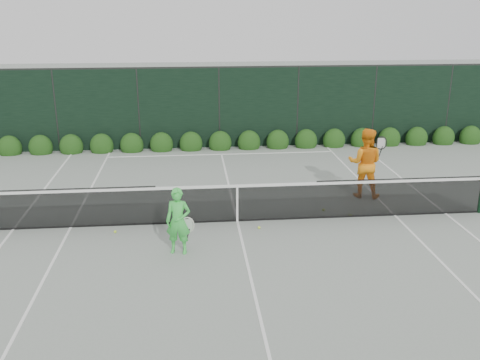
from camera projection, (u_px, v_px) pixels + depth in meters
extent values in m
plane|color=gray|center=(237.00, 221.00, 13.50)|extent=(80.00, 80.00, 0.00)
cube|color=black|center=(65.00, 208.00, 12.97)|extent=(4.40, 0.01, 1.02)
cube|color=black|center=(237.00, 204.00, 13.36)|extent=(4.00, 0.01, 0.96)
cube|color=black|center=(400.00, 197.00, 13.73)|extent=(4.40, 0.01, 1.02)
cube|color=white|center=(237.00, 186.00, 13.21)|extent=(12.80, 0.03, 0.07)
cube|color=black|center=(237.00, 221.00, 13.50)|extent=(12.80, 0.02, 0.04)
cube|color=white|center=(237.00, 204.00, 13.36)|extent=(0.05, 0.03, 0.91)
imported|color=#3ED34C|center=(178.00, 221.00, 11.58)|extent=(0.60, 0.45, 1.49)
torus|color=silver|center=(188.00, 225.00, 11.74)|extent=(0.30, 0.07, 0.30)
cylinder|color=black|center=(188.00, 235.00, 11.81)|extent=(0.10, 0.03, 0.30)
imported|color=orange|center=(365.00, 163.00, 14.98)|extent=(1.17, 1.05, 1.97)
torus|color=black|center=(381.00, 143.00, 14.63)|extent=(0.30, 0.07, 0.30)
cylinder|color=black|center=(381.00, 151.00, 14.71)|extent=(0.10, 0.03, 0.30)
cube|color=white|center=(13.00, 229.00, 13.01)|extent=(0.06, 23.77, 0.01)
cube|color=white|center=(445.00, 213.00, 14.00)|extent=(0.06, 23.77, 0.01)
cube|color=white|center=(71.00, 227.00, 13.13)|extent=(0.06, 23.77, 0.01)
cube|color=white|center=(395.00, 215.00, 13.88)|extent=(0.06, 23.77, 0.01)
cube|color=white|center=(214.00, 123.00, 24.74)|extent=(11.03, 0.06, 0.01)
cube|color=white|center=(221.00, 154.00, 19.56)|extent=(8.23, 0.06, 0.01)
cube|color=white|center=(237.00, 221.00, 13.50)|extent=(0.06, 12.80, 0.01)
cube|color=black|center=(219.00, 108.00, 20.13)|extent=(32.00, 0.06, 3.00)
cube|color=#262826|center=(219.00, 67.00, 19.65)|extent=(32.00, 0.06, 0.06)
cylinder|color=#262826|center=(56.00, 111.00, 19.59)|extent=(0.08, 0.08, 3.00)
cylinder|color=#262826|center=(139.00, 110.00, 19.86)|extent=(0.08, 0.08, 3.00)
cylinder|color=#262826|center=(219.00, 108.00, 20.13)|extent=(0.08, 0.08, 3.00)
cylinder|color=#262826|center=(298.00, 107.00, 20.40)|extent=(0.08, 0.08, 3.00)
cylinder|color=#262826|center=(374.00, 106.00, 20.67)|extent=(0.08, 0.08, 3.00)
cylinder|color=#262826|center=(448.00, 104.00, 20.95)|extent=(0.08, 0.08, 3.00)
ellipsoid|color=#13380F|center=(10.00, 148.00, 19.50)|extent=(0.86, 0.65, 0.94)
ellipsoid|color=#13380F|center=(41.00, 147.00, 19.60)|extent=(0.86, 0.65, 0.94)
ellipsoid|color=#13380F|center=(71.00, 147.00, 19.70)|extent=(0.86, 0.65, 0.94)
ellipsoid|color=#13380F|center=(102.00, 146.00, 19.80)|extent=(0.86, 0.65, 0.94)
ellipsoid|color=#13380F|center=(132.00, 145.00, 19.90)|extent=(0.86, 0.65, 0.94)
ellipsoid|color=#13380F|center=(162.00, 145.00, 20.00)|extent=(0.86, 0.65, 0.94)
ellipsoid|color=#13380F|center=(191.00, 144.00, 20.09)|extent=(0.86, 0.65, 0.94)
ellipsoid|color=#13380F|center=(220.00, 143.00, 20.19)|extent=(0.86, 0.65, 0.94)
ellipsoid|color=#13380F|center=(249.00, 142.00, 20.29)|extent=(0.86, 0.65, 0.94)
ellipsoid|color=#13380F|center=(278.00, 142.00, 20.39)|extent=(0.86, 0.65, 0.94)
ellipsoid|color=#13380F|center=(306.00, 141.00, 20.49)|extent=(0.86, 0.65, 0.94)
ellipsoid|color=#13380F|center=(334.00, 140.00, 20.59)|extent=(0.86, 0.65, 0.94)
ellipsoid|color=#13380F|center=(362.00, 140.00, 20.69)|extent=(0.86, 0.65, 0.94)
ellipsoid|color=#13380F|center=(389.00, 139.00, 20.79)|extent=(0.86, 0.65, 0.94)
ellipsoid|color=#13380F|center=(416.00, 139.00, 20.89)|extent=(0.86, 0.65, 0.94)
ellipsoid|color=#13380F|center=(443.00, 138.00, 20.99)|extent=(0.86, 0.65, 0.94)
ellipsoid|color=#13380F|center=(470.00, 137.00, 21.09)|extent=(0.86, 0.65, 0.94)
sphere|color=#CCF336|center=(351.00, 215.00, 13.80)|extent=(0.07, 0.07, 0.07)
sphere|color=#CCF336|center=(323.00, 210.00, 14.17)|extent=(0.07, 0.07, 0.07)
sphere|color=#CCF336|center=(259.00, 227.00, 13.04)|extent=(0.07, 0.07, 0.07)
sphere|color=#CCF336|center=(115.00, 232.00, 12.81)|extent=(0.07, 0.07, 0.07)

